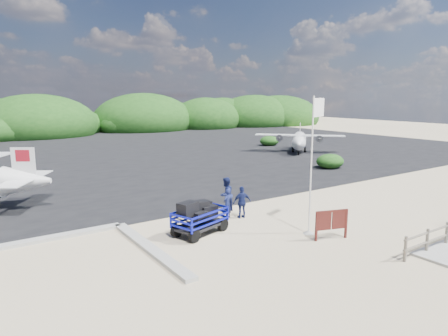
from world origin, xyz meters
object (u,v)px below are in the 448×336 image
at_px(crew_b, 226,195).
at_px(aircraft_large, 229,146).
at_px(flagpole, 308,233).
at_px(baggage_cart, 200,234).
at_px(crew_a, 227,204).
at_px(crew_c, 242,202).
at_px(signboard, 331,239).

height_order(crew_b, aircraft_large, aircraft_large).
distance_m(flagpole, aircraft_large, 31.97).
distance_m(baggage_cart, crew_a, 2.77).
bearing_deg(crew_c, baggage_cart, 28.56).
xyz_separation_m(crew_c, aircraft_large, (16.31, 24.52, -0.83)).
bearing_deg(flagpole, baggage_cart, 146.14).
xyz_separation_m(signboard, crew_c, (-1.34, 4.69, 0.83)).
bearing_deg(aircraft_large, flagpole, 93.94).
relative_size(flagpole, aircraft_large, 0.43).
bearing_deg(flagpole, aircraft_large, 61.58).
relative_size(baggage_cart, signboard, 1.66).
distance_m(crew_a, aircraft_large, 29.50).
distance_m(crew_b, crew_c, 1.37).
height_order(flagpole, crew_c, flagpole).
bearing_deg(crew_b, aircraft_large, -147.78).
distance_m(flagpole, crew_a, 4.42).
xyz_separation_m(signboard, crew_a, (-1.98, 5.07, 0.77)).
relative_size(flagpole, crew_c, 3.74).
distance_m(baggage_cart, aircraft_large, 31.89).
distance_m(flagpole, signboard, 1.11).
bearing_deg(crew_b, crew_c, 70.35).
xyz_separation_m(baggage_cart, flagpole, (4.09, -2.75, 0.00)).
bearing_deg(signboard, aircraft_large, 80.90).
height_order(crew_a, crew_b, crew_b).
height_order(baggage_cart, crew_c, crew_c).
xyz_separation_m(baggage_cart, crew_c, (3.00, 0.86, 0.83)).
bearing_deg(crew_a, baggage_cart, 2.87).
relative_size(crew_a, aircraft_large, 0.11).
distance_m(baggage_cart, crew_c, 3.23).
relative_size(flagpole, signboard, 3.76).
xyz_separation_m(flagpole, crew_c, (-1.09, 3.60, 0.83)).
relative_size(crew_a, crew_b, 0.81).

